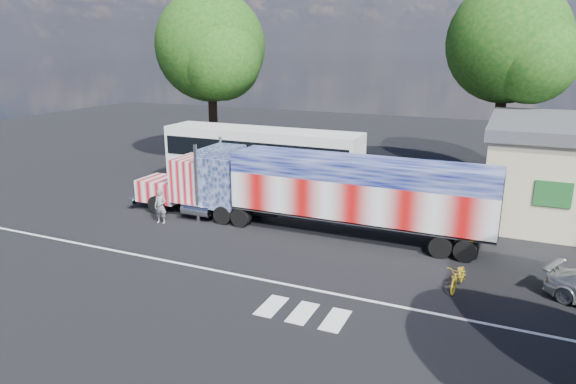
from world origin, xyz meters
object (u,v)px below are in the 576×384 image
at_px(semi_truck, 312,189).
at_px(coach_bus, 262,157).
at_px(tree_nw_a, 212,47).
at_px(tree_ne_a, 510,43).
at_px(woman, 160,206).
at_px(bicycle, 458,276).

height_order(semi_truck, coach_bus, semi_truck).
relative_size(coach_bus, tree_nw_a, 1.00).
bearing_deg(coach_bus, semi_truck, -46.77).
distance_m(tree_nw_a, tree_ne_a, 21.29).
xyz_separation_m(coach_bus, woman, (-1.60, -8.62, -1.08)).
relative_size(semi_truck, tree_ne_a, 1.47).
bearing_deg(tree_ne_a, woman, -132.72).
height_order(woman, bicycle, woman).
xyz_separation_m(coach_bus, bicycle, (13.51, -10.30, -1.49)).
bearing_deg(semi_truck, tree_nw_a, 137.01).
xyz_separation_m(semi_truck, tree_ne_a, (7.97, 14.65, 7.01)).
height_order(coach_bus, bicycle, coach_bus).
distance_m(coach_bus, tree_ne_a, 17.74).
xyz_separation_m(woman, tree_nw_a, (-5.58, 14.52, 8.01)).
bearing_deg(tree_ne_a, tree_nw_a, -173.68).
bearing_deg(woman, tree_nw_a, 101.14).
relative_size(semi_truck, coach_bus, 1.47).
distance_m(bicycle, tree_nw_a, 27.59).
bearing_deg(coach_bus, woman, -100.49).
relative_size(semi_truck, tree_nw_a, 1.47).
bearing_deg(bicycle, tree_ne_a, 96.24).
distance_m(bicycle, tree_ne_a, 20.46).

